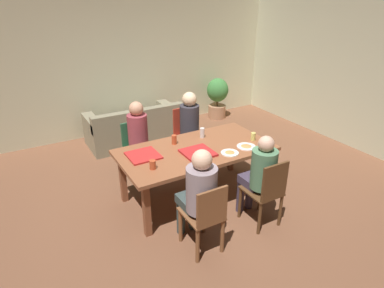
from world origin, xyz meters
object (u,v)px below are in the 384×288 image
at_px(person_3, 199,191).
at_px(drinking_glass_1, 253,137).
at_px(chair_0, 267,191).
at_px(person_0, 260,172).
at_px(chair_1, 137,147).
at_px(plate_0, 246,146).
at_px(person_1, 139,136).
at_px(potted_plant, 217,96).
at_px(chair_3, 205,217).
at_px(drinking_glass_3, 202,133).
at_px(dining_table, 196,154).
at_px(person_2, 191,125).
at_px(chair_2, 187,134).
at_px(pizza_box_0, 143,155).
at_px(plate_1, 230,153).
at_px(couch, 135,128).
at_px(drinking_glass_2, 174,140).
at_px(pizza_box_1, 198,153).
at_px(drinking_glass_0, 153,165).

bearing_deg(person_3, drinking_glass_1, 27.63).
height_order(chair_0, person_0, person_0).
bearing_deg(chair_1, chair_0, -66.04).
relative_size(chair_0, plate_0, 3.57).
height_order(person_1, potted_plant, person_1).
relative_size(person_0, chair_1, 1.37).
xyz_separation_m(chair_3, plate_0, (1.08, 0.69, 0.31)).
relative_size(chair_3, drinking_glass_3, 6.11).
bearing_deg(dining_table, drinking_glass_1, -11.08).
xyz_separation_m(chair_0, person_2, (-0.00, 1.82, 0.23)).
bearing_deg(drinking_glass_1, chair_0, -117.63).
xyz_separation_m(person_3, potted_plant, (2.55, 3.43, -0.20)).
relative_size(chair_2, drinking_glass_3, 6.54).
relative_size(dining_table, chair_0, 2.25).
bearing_deg(plate_0, pizza_box_0, 161.64).
height_order(plate_0, plate_1, same).
xyz_separation_m(person_3, couch, (0.41, 3.08, -0.44)).
distance_m(person_2, couch, 1.52).
relative_size(drinking_glass_2, drinking_glass_3, 0.89).
bearing_deg(dining_table, pizza_box_1, -109.90).
xyz_separation_m(person_1, potted_plant, (2.55, 1.71, -0.20)).
distance_m(person_2, potted_plant, 2.41).
bearing_deg(chair_3, drinking_glass_2, 77.57).
height_order(chair_3, person_3, person_3).
relative_size(chair_0, person_1, 0.74).
xyz_separation_m(chair_0, drinking_glass_3, (-0.15, 1.24, 0.33)).
distance_m(pizza_box_1, potted_plant, 3.48).
bearing_deg(chair_0, drinking_glass_0, 147.00).
bearing_deg(chair_1, chair_3, -90.00).
xyz_separation_m(person_2, chair_3, (-0.88, -1.84, -0.27)).
height_order(couch, potted_plant, potted_plant).
distance_m(chair_0, potted_plant, 3.92).
bearing_deg(chair_3, person_2, 64.46).
height_order(dining_table, drinking_glass_1, drinking_glass_1).
bearing_deg(couch, pizza_box_0, -107.15).
distance_m(person_1, pizza_box_1, 1.10).
bearing_deg(drinking_glass_3, drinking_glass_1, -37.69).
bearing_deg(person_3, chair_3, -90.00).
bearing_deg(couch, chair_0, -81.64).
height_order(chair_1, person_1, person_1).
height_order(pizza_box_0, drinking_glass_3, drinking_glass_3).
distance_m(chair_1, potted_plant, 2.99).
bearing_deg(person_2, drinking_glass_0, -136.59).
height_order(chair_0, person_3, person_3).
bearing_deg(person_1, dining_table, -62.37).
bearing_deg(chair_3, potted_plant, 54.44).
height_order(pizza_box_0, drinking_glass_1, drinking_glass_1).
xyz_separation_m(person_0, person_1, (-0.88, 1.69, 0.03)).
height_order(person_0, chair_2, person_0).
distance_m(person_3, plate_0, 1.21).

